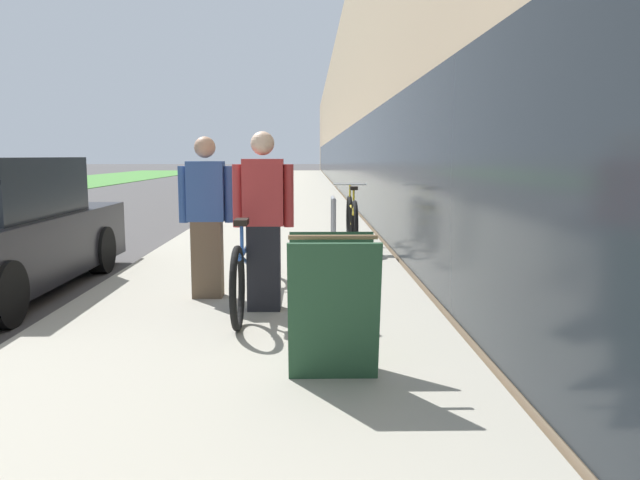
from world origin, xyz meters
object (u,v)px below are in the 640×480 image
object	(u,v)px
sandwich_board_sign	(333,305)
person_rider	(263,221)
tandem_bicycle	(250,262)
person_bystander	(207,218)
bike_rack_hoop	(333,222)
cruiser_bike_nearest	(352,221)

from	to	relation	value
sandwich_board_sign	person_rider	bearing A→B (deg)	108.19
tandem_bicycle	person_bystander	world-z (taller)	person_bystander
bike_rack_hoop	cruiser_bike_nearest	bearing A→B (deg)	74.57
person_rider	person_bystander	world-z (taller)	person_rider
tandem_bicycle	cruiser_bike_nearest	bearing A→B (deg)	70.92
tandem_bicycle	person_rider	world-z (taller)	person_rider
person_rider	cruiser_bike_nearest	size ratio (longest dim) A/B	0.85
tandem_bicycle	sandwich_board_sign	world-z (taller)	sandwich_board_sign
cruiser_bike_nearest	sandwich_board_sign	size ratio (longest dim) A/B	2.08
bike_rack_hoop	sandwich_board_sign	xyz separation A→B (m)	(-0.18, -4.41, -0.06)
person_bystander	person_rider	bearing A→B (deg)	-41.28
person_bystander	cruiser_bike_nearest	distance (m)	3.80
bike_rack_hoop	sandwich_board_sign	distance (m)	4.42
person_rider	bike_rack_hoop	xyz separation A→B (m)	(0.73, 2.72, -0.29)
person_bystander	cruiser_bike_nearest	xyz separation A→B (m)	(1.66, 3.40, -0.39)
person_bystander	cruiser_bike_nearest	size ratio (longest dim) A/B	0.84
bike_rack_hoop	person_bystander	bearing A→B (deg)	-121.08
person_rider	bike_rack_hoop	size ratio (longest dim) A/B	1.89
person_rider	person_bystander	bearing A→B (deg)	138.72
tandem_bicycle	cruiser_bike_nearest	xyz separation A→B (m)	(1.23, 3.55, 0.03)
tandem_bicycle	person_rider	xyz separation A→B (m)	(0.16, -0.37, 0.43)
tandem_bicycle	cruiser_bike_nearest	size ratio (longest dim) A/B	1.50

